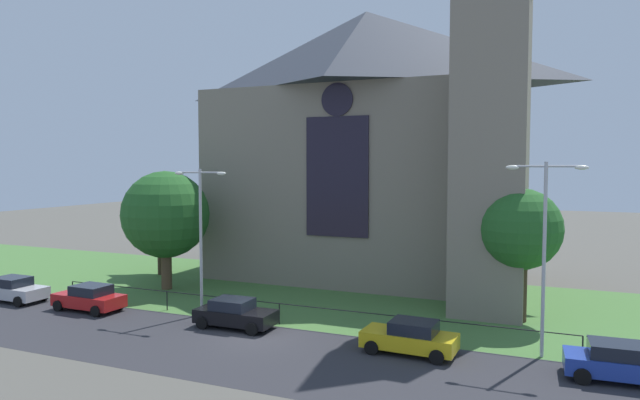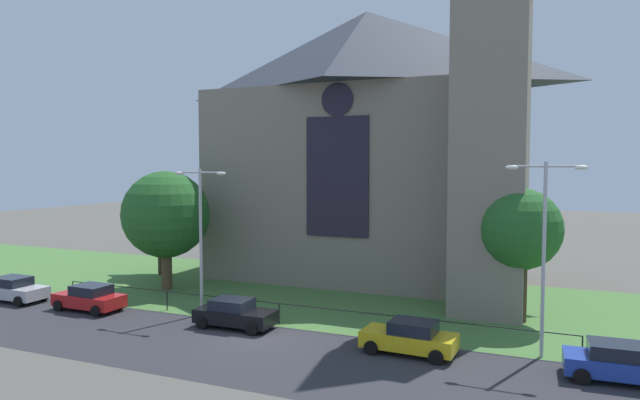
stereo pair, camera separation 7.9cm
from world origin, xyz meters
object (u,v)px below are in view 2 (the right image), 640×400
object	(u,v)px
parked_car_black	(235,313)
streetlamp_far	(544,234)
church_building	(373,141)
parked_car_red	(90,298)
tree_right_near	(520,231)
tree_left_far	(161,226)
parked_car_yellow	(410,337)
tree_left_near	(166,215)
streetlamp_near	(201,223)
parked_car_silver	(14,289)
parked_car_blue	(620,363)

from	to	relation	value
parked_car_black	streetlamp_far	bearing A→B (deg)	4.87
church_building	parked_car_red	world-z (taller)	church_building
tree_right_near	tree_left_far	size ratio (longest dim) A/B	1.31
tree_left_far	parked_car_yellow	distance (m)	24.78
tree_left_near	streetlamp_far	distance (m)	24.55
church_building	streetlamp_far	world-z (taller)	church_building
streetlamp_near	church_building	bearing A→B (deg)	68.11
tree_right_near	tree_left_far	bearing A→B (deg)	173.42
tree_right_near	parked_car_red	xyz separation A→B (m)	(-23.25, -7.37, -4.22)
parked_car_silver	parked_car_yellow	world-z (taller)	same
parked_car_yellow	parked_car_blue	size ratio (longest dim) A/B	1.00
tree_left_near	parked_car_blue	distance (m)	28.13
streetlamp_far	parked_car_black	xyz separation A→B (m)	(-14.90, -1.41, -4.71)
church_building	parked_car_black	world-z (taller)	church_building
tree_left_far	parked_car_black	world-z (taller)	tree_left_far
parked_car_black	parked_car_yellow	world-z (taller)	same
streetlamp_near	parked_car_yellow	bearing A→B (deg)	-8.42
parked_car_red	parked_car_black	distance (m)	9.66
streetlamp_far	tree_left_far	bearing A→B (deg)	162.58
streetlamp_far	parked_car_red	bearing A→B (deg)	-176.00
church_building	parked_car_black	bearing A→B (deg)	-99.55
parked_car_red	parked_car_yellow	size ratio (longest dim) A/B	1.00
parked_car_yellow	parked_car_black	bearing A→B (deg)	-0.22
church_building	tree_left_far	size ratio (longest dim) A/B	4.70
church_building	parked_car_yellow	bearing A→B (deg)	-66.78
tree_left_far	streetlamp_near	xyz separation A→B (m)	(9.76, -8.69, 1.51)
parked_car_black	tree_left_near	bearing A→B (deg)	145.64
streetlamp_far	parked_car_red	size ratio (longest dim) A/B	2.03
tree_left_near	parked_car_yellow	size ratio (longest dim) A/B	1.89
parked_car_silver	parked_car_yellow	xyz separation A→B (m)	(25.14, 0.00, 0.00)
streetlamp_far	parked_car_red	world-z (taller)	streetlamp_far
parked_car_yellow	parked_car_blue	distance (m)	8.39
tree_left_far	parked_car_yellow	xyz separation A→B (m)	(22.23, -10.54, -3.00)
parked_car_silver	tree_left_near	bearing A→B (deg)	45.73
tree_right_near	parked_car_black	size ratio (longest dim) A/B	1.72
tree_right_near	parked_car_red	world-z (taller)	tree_right_near
tree_right_near	streetlamp_near	xyz separation A→B (m)	(-16.63, -5.65, 0.30)
tree_right_near	parked_car_yellow	world-z (taller)	tree_right_near
church_building	streetlamp_far	size ratio (longest dim) A/B	3.01
tree_left_far	streetlamp_far	world-z (taller)	streetlamp_far
tree_left_near	parked_car_yellow	world-z (taller)	tree_left_near
tree_left_near	parked_car_silver	world-z (taller)	tree_left_near
tree_left_near	parked_car_red	xyz separation A→B (m)	(-0.48, -6.46, -4.36)
tree_left_near	parked_car_red	size ratio (longest dim) A/B	1.90
tree_right_near	parked_car_yellow	size ratio (longest dim) A/B	1.70
church_building	tree_left_near	size ratio (longest dim) A/B	3.21
parked_car_blue	parked_car_silver	bearing A→B (deg)	177.26
tree_left_near	parked_car_yellow	xyz separation A→B (m)	(18.60, -6.59, -4.36)
parked_car_blue	parked_car_yellow	bearing A→B (deg)	177.27
church_building	parked_car_silver	size ratio (longest dim) A/B	6.17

